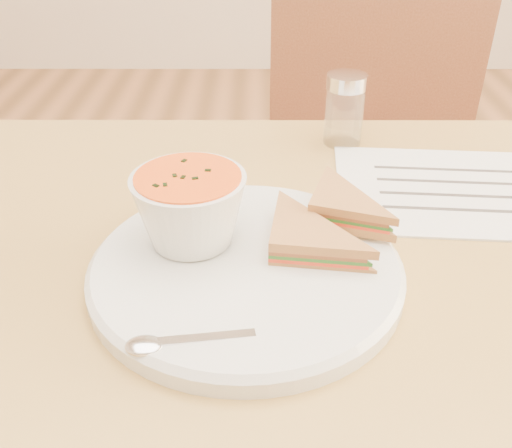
# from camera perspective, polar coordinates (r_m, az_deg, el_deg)

# --- Properties ---
(chair_far) EXTENTS (0.54, 0.54, 1.01)m
(chair_far) POSITION_cam_1_polar(r_m,az_deg,el_deg) (1.19, 9.84, 1.98)
(chair_far) COLOR brown
(chair_far) RESTS_ON floor
(plate) EXTENTS (0.40, 0.40, 0.02)m
(plate) POSITION_cam_1_polar(r_m,az_deg,el_deg) (0.57, -1.01, -4.62)
(plate) COLOR silver
(plate) RESTS_ON dining_table
(soup_bowl) EXTENTS (0.12, 0.12, 0.08)m
(soup_bowl) POSITION_cam_1_polar(r_m,az_deg,el_deg) (0.58, -6.59, 1.17)
(soup_bowl) COLOR silver
(soup_bowl) RESTS_ON plate
(sandwich_half_a) EXTENTS (0.12, 0.12, 0.03)m
(sandwich_half_a) POSITION_cam_1_polar(r_m,az_deg,el_deg) (0.55, 1.23, -3.34)
(sandwich_half_a) COLOR #BF7643
(sandwich_half_a) RESTS_ON plate
(sandwich_half_b) EXTENTS (0.12, 0.12, 0.03)m
(sandwich_half_b) POSITION_cam_1_polar(r_m,az_deg,el_deg) (0.60, 5.14, 0.78)
(sandwich_half_b) COLOR #BF7643
(sandwich_half_b) RESTS_ON plate
(spoon) EXTENTS (0.16, 0.06, 0.01)m
(spoon) POSITION_cam_1_polar(r_m,az_deg,el_deg) (0.48, -5.38, -11.39)
(spoon) COLOR silver
(spoon) RESTS_ON plate
(paper_menu) EXTENTS (0.33, 0.25, 0.00)m
(paper_menu) POSITION_cam_1_polar(r_m,az_deg,el_deg) (0.77, 19.82, 3.25)
(paper_menu) COLOR white
(paper_menu) RESTS_ON dining_table
(condiment_shaker) EXTENTS (0.07, 0.07, 0.10)m
(condiment_shaker) POSITION_cam_1_polar(r_m,az_deg,el_deg) (0.84, 8.83, 11.23)
(condiment_shaker) COLOR silver
(condiment_shaker) RESTS_ON dining_table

